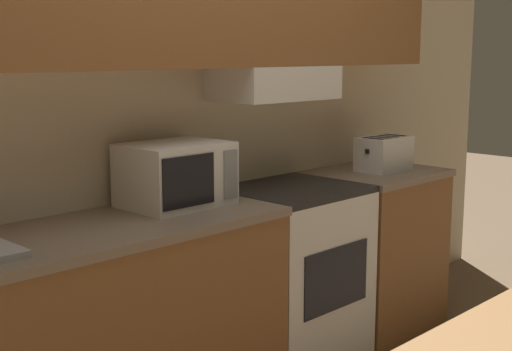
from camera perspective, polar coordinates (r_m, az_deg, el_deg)
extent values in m
cube|color=beige|center=(3.21, -7.77, 5.37)|extent=(5.55, 0.05, 2.55)
cube|color=white|center=(3.44, 1.49, 7.41)|extent=(0.62, 0.34, 0.16)
cube|color=#84705B|center=(2.64, -15.20, -4.88)|extent=(1.81, 0.58, 0.04)
cube|color=brown|center=(4.04, 9.35, -6.04)|extent=(0.68, 0.56, 0.85)
cube|color=#84705B|center=(3.94, 9.53, 0.14)|extent=(0.70, 0.58, 0.04)
cube|color=white|center=(3.53, 2.83, -8.23)|extent=(0.65, 0.56, 0.85)
cube|color=black|center=(3.42, 2.89, -1.18)|extent=(0.65, 0.56, 0.03)
cube|color=black|center=(3.34, 6.47, -8.20)|extent=(0.45, 0.01, 0.30)
cylinder|color=black|center=(3.23, 2.64, -1.61)|extent=(0.09, 0.09, 0.01)
cylinder|color=black|center=(3.45, 5.88, -0.91)|extent=(0.09, 0.09, 0.01)
cylinder|color=black|center=(3.38, -0.15, -1.08)|extent=(0.09, 0.09, 0.01)
cylinder|color=black|center=(3.59, 3.12, -0.45)|extent=(0.09, 0.09, 0.01)
cube|color=white|center=(3.01, -6.46, 0.10)|extent=(0.42, 0.33, 0.26)
cube|color=black|center=(2.84, -5.39, -0.47)|extent=(0.26, 0.01, 0.21)
cube|color=gray|center=(2.99, -2.03, 0.09)|extent=(0.08, 0.01, 0.21)
cube|color=white|center=(3.93, 10.20, 1.73)|extent=(0.30, 0.19, 0.19)
cube|color=black|center=(3.80, 8.88, 1.92)|extent=(0.01, 0.02, 0.02)
cube|color=black|center=(3.84, 9.35, 2.89)|extent=(0.04, 0.13, 0.01)
cube|color=black|center=(3.89, 9.95, 2.97)|extent=(0.04, 0.13, 0.01)
cube|color=black|center=(3.95, 10.53, 3.06)|extent=(0.04, 0.13, 0.01)
cube|color=black|center=(4.01, 11.09, 3.13)|extent=(0.04, 0.13, 0.01)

